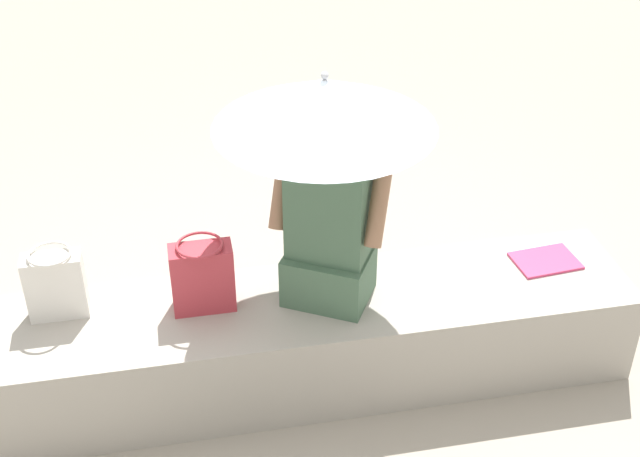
# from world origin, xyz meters

# --- Properties ---
(ground_plane) EXTENTS (14.00, 14.00, 0.00)m
(ground_plane) POSITION_xyz_m (0.00, 0.00, 0.00)
(ground_plane) COLOR #9E9384
(stone_bench) EXTENTS (2.77, 0.57, 0.43)m
(stone_bench) POSITION_xyz_m (0.00, 0.00, 0.22)
(stone_bench) COLOR #A8A093
(stone_bench) RESTS_ON ground
(person_seated) EXTENTS (0.51, 0.41, 0.90)m
(person_seated) POSITION_xyz_m (-0.08, -0.02, 0.82)
(person_seated) COLOR #47664C
(person_seated) RESTS_ON stone_bench
(parasol) EXTENTS (0.86, 0.86, 0.99)m
(parasol) POSITION_xyz_m (-0.07, -0.07, 1.30)
(parasol) COLOR #B7B7BC
(parasol) RESTS_ON stone_bench
(handbag_black) EXTENTS (0.25, 0.19, 0.32)m
(handbag_black) POSITION_xyz_m (0.44, -0.04, 0.59)
(handbag_black) COLOR #B2333D
(handbag_black) RESTS_ON stone_bench
(tote_bag_canvas) EXTENTS (0.23, 0.18, 0.30)m
(tote_bag_canvas) POSITION_xyz_m (1.03, -0.11, 0.58)
(tote_bag_canvas) COLOR silver
(tote_bag_canvas) RESTS_ON stone_bench
(magazine) EXTENTS (0.30, 0.22, 0.01)m
(magazine) POSITION_xyz_m (-1.08, -0.07, 0.44)
(magazine) COLOR #D83866
(magazine) RESTS_ON stone_bench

